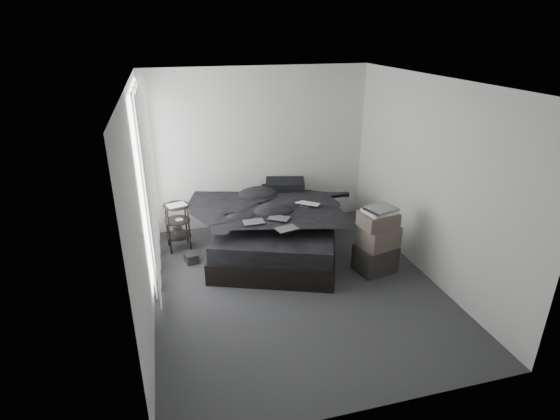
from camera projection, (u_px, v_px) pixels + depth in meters
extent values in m
cube|color=#363638|center=(296.00, 285.00, 5.75)|extent=(3.60, 4.20, 0.01)
cube|color=white|center=(299.00, 81.00, 4.74)|extent=(3.60, 4.20, 0.01)
cube|color=silver|center=(259.00, 149.00, 7.11)|extent=(3.60, 0.01, 2.60)
cube|color=silver|center=(377.00, 286.00, 3.37)|extent=(3.60, 0.01, 2.60)
cube|color=silver|center=(141.00, 208.00, 4.81)|extent=(0.01, 4.20, 2.60)
cube|color=silver|center=(429.00, 180.00, 5.67)|extent=(0.01, 4.20, 2.60)
cube|color=white|center=(144.00, 178.00, 5.60)|extent=(0.02, 2.00, 2.30)
cube|color=white|center=(149.00, 183.00, 5.64)|extent=(0.06, 2.12, 2.48)
cube|color=black|center=(278.00, 241.00, 6.61)|extent=(2.36, 2.67, 0.30)
cube|color=black|center=(278.00, 225.00, 6.50)|extent=(2.28, 2.59, 0.24)
imported|color=black|center=(278.00, 211.00, 6.35)|extent=(2.21, 2.36, 0.26)
cube|color=black|center=(281.00, 192.00, 7.22)|extent=(0.79, 0.66, 0.15)
cube|color=black|center=(285.00, 184.00, 7.13)|extent=(0.71, 0.58, 0.14)
imported|color=silver|center=(306.00, 200.00, 6.36)|extent=(0.42, 0.40, 0.03)
cube|color=black|center=(253.00, 216.00, 5.84)|extent=(0.28, 0.19, 0.01)
cube|color=black|center=(279.00, 212.00, 5.95)|extent=(0.33, 0.31, 0.01)
cube|color=black|center=(287.00, 222.00, 5.64)|extent=(0.32, 0.25, 0.01)
cylinder|color=black|center=(178.00, 227.00, 6.57)|extent=(0.42, 0.42, 0.71)
cube|color=white|center=(176.00, 205.00, 6.43)|extent=(0.32, 0.27, 0.01)
cube|color=black|center=(191.00, 258.00, 6.28)|extent=(0.20, 0.24, 0.15)
cube|color=black|center=(375.00, 258.00, 6.03)|extent=(0.58, 0.50, 0.38)
cube|color=#574C45|center=(378.00, 236.00, 5.90)|extent=(0.57, 0.49, 0.29)
cube|color=#574C45|center=(378.00, 220.00, 5.80)|extent=(0.51, 0.43, 0.20)
cube|color=silver|center=(380.00, 211.00, 5.76)|extent=(0.45, 0.38, 0.04)
cube|color=silver|center=(381.00, 209.00, 5.74)|extent=(0.45, 0.40, 0.04)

